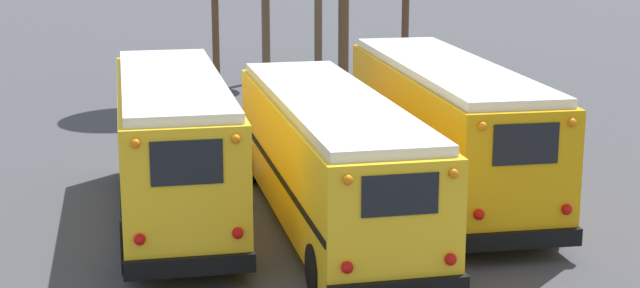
# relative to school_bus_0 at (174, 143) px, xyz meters

# --- Properties ---
(ground_plane) EXTENTS (160.00, 160.00, 0.00)m
(ground_plane) POSITION_rel_school_bus_0_xyz_m (3.39, -0.04, -1.82)
(ground_plane) COLOR #424247
(school_bus_0) EXTENTS (2.61, 9.40, 3.36)m
(school_bus_0) POSITION_rel_school_bus_0_xyz_m (0.00, 0.00, 0.00)
(school_bus_0) COLOR yellow
(school_bus_0) RESTS_ON ground
(school_bus_1) EXTENTS (2.65, 10.77, 3.00)m
(school_bus_1) POSITION_rel_school_bus_0_xyz_m (3.39, -1.22, -0.18)
(school_bus_1) COLOR yellow
(school_bus_1) RESTS_ON ground
(school_bus_2) EXTENTS (2.88, 10.65, 3.34)m
(school_bus_2) POSITION_rel_school_bus_0_xyz_m (6.77, 0.72, -0.01)
(school_bus_2) COLOR #E5A00C
(school_bus_2) RESTS_ON ground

